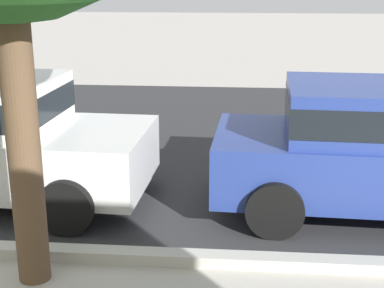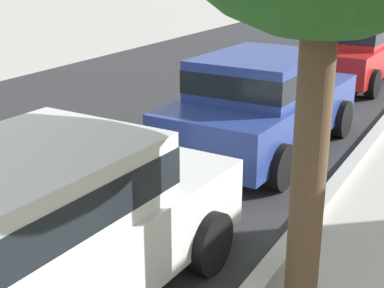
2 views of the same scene
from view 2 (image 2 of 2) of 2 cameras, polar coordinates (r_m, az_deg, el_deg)
name	(u,v)px [view 2 (image 2 of 2)]	position (r m, az deg, el deg)	size (l,w,h in m)	color
parked_car_white	(35,231)	(4.81, -15.75, -8.53)	(4.17, 2.06, 1.56)	silver
parked_car_blue	(263,100)	(8.76, 7.29, 4.49)	(4.17, 2.06, 1.56)	navy
parked_car_red	(353,49)	(14.11, 16.17, 9.38)	(4.17, 2.06, 1.56)	#B21E1E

